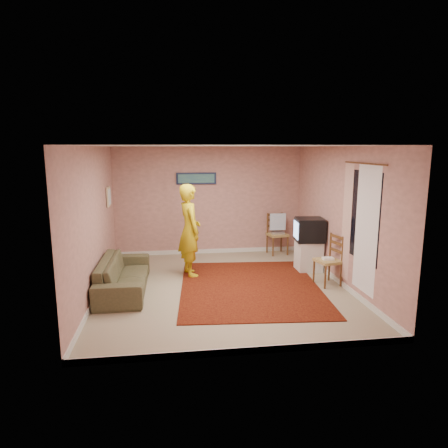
{
  "coord_description": "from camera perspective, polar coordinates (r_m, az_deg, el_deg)",
  "views": [
    {
      "loc": [
        -0.92,
        -7.05,
        2.57
      ],
      "look_at": [
        0.11,
        0.6,
        1.09
      ],
      "focal_mm": 32.0,
      "sensor_mm": 36.0,
      "label": 1
    }
  ],
  "objects": [
    {
      "name": "wall_right",
      "position": [
        7.83,
        16.3,
        1.08
      ],
      "size": [
        0.02,
        5.0,
        2.6
      ],
      "primitive_type": "cube",
      "color": "tan",
      "rests_on": "ground"
    },
    {
      "name": "area_rug",
      "position": [
        7.59,
        3.72,
        -8.9
      ],
      "size": [
        2.79,
        3.38,
        0.02
      ],
      "primitive_type": "cube",
      "rotation": [
        0.0,
        0.0,
        -0.08
      ],
      "color": "black",
      "rests_on": "ground"
    },
    {
      "name": "picture_left",
      "position": [
        8.8,
        -16.14,
        3.77
      ],
      "size": [
        0.04,
        0.38,
        0.42
      ],
      "color": "#CCB68C",
      "rests_on": "wall_left"
    },
    {
      "name": "curtain_sheer",
      "position": [
        6.91,
        19.63,
        -0.81
      ],
      "size": [
        0.01,
        0.75,
        2.1
      ],
      "primitive_type": "cube",
      "color": "white",
      "rests_on": "wall_right"
    },
    {
      "name": "curtain_floral",
      "position": [
        7.52,
        17.11,
        0.25
      ],
      "size": [
        0.01,
        0.35,
        2.1
      ],
      "primitive_type": "cube",
      "color": "beige",
      "rests_on": "wall_right"
    },
    {
      "name": "picture_back",
      "position": [
        9.56,
        -3.98,
        6.51
      ],
      "size": [
        0.95,
        0.04,
        0.28
      ],
      "color": "#141D39",
      "rests_on": "wall_back"
    },
    {
      "name": "crt_tv",
      "position": [
        8.53,
        12.1,
        -0.81
      ],
      "size": [
        0.62,
        0.57,
        0.49
      ],
      "rotation": [
        0.0,
        0.0,
        -0.1
      ],
      "color": "black",
      "rests_on": "tv_cabinet"
    },
    {
      "name": "ground",
      "position": [
        7.56,
        -0.23,
        -9.02
      ],
      "size": [
        5.0,
        5.0,
        0.0
      ],
      "primitive_type": "plane",
      "color": "gray",
      "rests_on": "ground"
    },
    {
      "name": "game_console",
      "position": [
        7.81,
        14.64,
        -4.8
      ],
      "size": [
        0.21,
        0.15,
        0.04
      ],
      "primitive_type": "cube",
      "rotation": [
        0.0,
        0.0,
        -0.03
      ],
      "color": "white",
      "rests_on": "chair_b"
    },
    {
      "name": "wall_left",
      "position": [
        7.28,
        -18.08,
        0.27
      ],
      "size": [
        0.02,
        5.0,
        2.6
      ],
      "primitive_type": "cube",
      "color": "tan",
      "rests_on": "ground"
    },
    {
      "name": "baseboard_back",
      "position": [
        9.91,
        -2.11,
        -3.89
      ],
      "size": [
        4.5,
        0.02,
        0.1
      ],
      "primitive_type": "cube",
      "color": "silver",
      "rests_on": "ground"
    },
    {
      "name": "baseboard_front",
      "position": [
        5.29,
        3.45,
        -17.61
      ],
      "size": [
        4.5,
        0.02,
        0.1
      ],
      "primitive_type": "cube",
      "color": "silver",
      "rests_on": "ground"
    },
    {
      "name": "baseboard_right",
      "position": [
        8.13,
        15.77,
        -7.63
      ],
      "size": [
        0.02,
        5.0,
        0.1
      ],
      "primitive_type": "cube",
      "color": "silver",
      "rests_on": "ground"
    },
    {
      "name": "chair_a",
      "position": [
        9.8,
        7.66,
        -0.81
      ],
      "size": [
        0.51,
        0.5,
        0.54
      ],
      "rotation": [
        0.0,
        0.0,
        0.16
      ],
      "color": "tan",
      "rests_on": "ground"
    },
    {
      "name": "person",
      "position": [
        8.06,
        -4.94,
        -0.9
      ],
      "size": [
        0.6,
        0.77,
        1.87
      ],
      "primitive_type": "imported",
      "rotation": [
        0.0,
        0.0,
        1.82
      ],
      "color": "gold",
      "rests_on": "ground"
    },
    {
      "name": "blue_throw",
      "position": [
        9.76,
        7.69,
        0.32
      ],
      "size": [
        0.39,
        0.05,
        0.41
      ],
      "primitive_type": "cube",
      "color": "#8FBFEB",
      "rests_on": "chair_a"
    },
    {
      "name": "ceiling",
      "position": [
        7.11,
        -0.25,
        11.1
      ],
      "size": [
        4.5,
        5.0,
        0.02
      ],
      "primitive_type": "cube",
      "color": "silver",
      "rests_on": "wall_back"
    },
    {
      "name": "tv_cabinet",
      "position": [
        8.66,
        11.99,
        -4.46
      ],
      "size": [
        0.5,
        0.45,
        0.64
      ],
      "primitive_type": "cube",
      "color": "silver",
      "rests_on": "ground"
    },
    {
      "name": "wall_front",
      "position": [
        4.81,
        3.64,
        -4.46
      ],
      "size": [
        4.5,
        0.02,
        2.6
      ],
      "primitive_type": "cube",
      "color": "tan",
      "rests_on": "ground"
    },
    {
      "name": "curtain_rod",
      "position": [
        6.9,
        19.41,
        8.17
      ],
      "size": [
        0.02,
        1.4,
        0.02
      ],
      "primitive_type": "cylinder",
      "rotation": [
        1.57,
        0.0,
        0.0
      ],
      "color": "brown",
      "rests_on": "wall_right"
    },
    {
      "name": "dvd_player",
      "position": [
        9.81,
        7.65,
        -1.21
      ],
      "size": [
        0.34,
        0.26,
        0.05
      ],
      "primitive_type": "cube",
      "rotation": [
        0.0,
        0.0,
        -0.09
      ],
      "color": "silver",
      "rests_on": "chair_a"
    },
    {
      "name": "wall_back",
      "position": [
        9.68,
        -2.17,
        3.3
      ],
      "size": [
        4.5,
        0.02,
        2.6
      ],
      "primitive_type": "cube",
      "color": "tan",
      "rests_on": "ground"
    },
    {
      "name": "window",
      "position": [
        7.01,
        19.28,
        1.04
      ],
      "size": [
        0.01,
        1.1,
        1.5
      ],
      "primitive_type": "cube",
      "color": "black",
      "rests_on": "wall_right"
    },
    {
      "name": "chair_b",
      "position": [
        7.79,
        14.66,
        -4.27
      ],
      "size": [
        0.5,
        0.52,
        0.52
      ],
      "rotation": [
        0.0,
        0.0,
        -1.34
      ],
      "color": "tan",
      "rests_on": "ground"
    },
    {
      "name": "sofa",
      "position": [
        7.52,
        -14.14,
        -7.04
      ],
      "size": [
        0.82,
        2.07,
        0.6
      ],
      "primitive_type": "imported",
      "rotation": [
        0.0,
        0.0,
        1.56
      ],
      "color": "brown",
      "rests_on": "ground"
    },
    {
      "name": "baseboard_left",
      "position": [
        7.6,
        -17.44,
        -9.03
      ],
      "size": [
        0.02,
        5.0,
        0.1
      ],
      "primitive_type": "cube",
      "color": "silver",
      "rests_on": "ground"
    }
  ]
}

